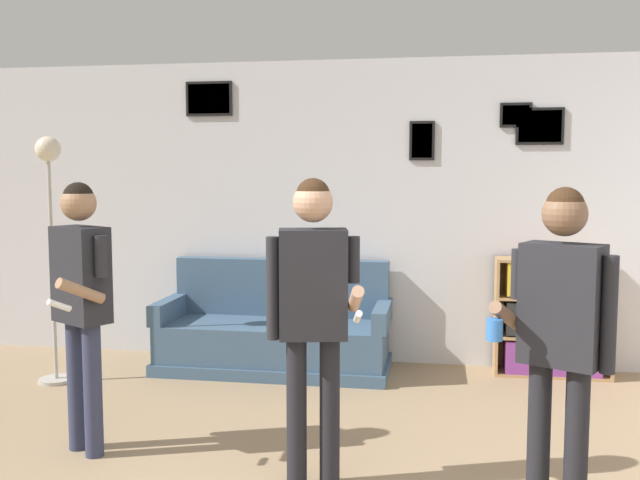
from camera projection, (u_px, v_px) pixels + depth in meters
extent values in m
cube|color=silver|center=(376.00, 213.00, 6.37)|extent=(8.65, 0.06, 2.70)
cube|color=black|center=(422.00, 141.00, 6.20)|extent=(0.22, 0.02, 0.34)
cube|color=beige|center=(422.00, 141.00, 6.19)|extent=(0.17, 0.01, 0.30)
cube|color=black|center=(516.00, 115.00, 6.05)|extent=(0.26, 0.02, 0.21)
cube|color=gray|center=(516.00, 115.00, 6.04)|extent=(0.22, 0.01, 0.16)
cube|color=black|center=(540.00, 126.00, 6.02)|extent=(0.40, 0.02, 0.31)
cube|color=#B2B2BC|center=(540.00, 126.00, 6.02)|extent=(0.35, 0.01, 0.27)
cube|color=black|center=(209.00, 99.00, 6.48)|extent=(0.43, 0.02, 0.31)
cube|color=beige|center=(209.00, 99.00, 6.47)|extent=(0.39, 0.01, 0.27)
cube|color=#3D5670|center=(274.00, 365.00, 6.17)|extent=(2.00, 0.80, 0.10)
cube|color=#3D5670|center=(273.00, 341.00, 6.15)|extent=(1.94, 0.74, 0.32)
cube|color=#3D5670|center=(282.00, 287.00, 6.43)|extent=(1.94, 0.14, 0.51)
cube|color=#3D5670|center=(170.00, 309.00, 6.28)|extent=(0.12, 0.74, 0.18)
cube|color=#3D5670|center=(382.00, 316.00, 5.97)|extent=(0.12, 0.74, 0.18)
cube|color=#A87F51|center=(496.00, 315.00, 6.06)|extent=(0.02, 0.30, 0.99)
cube|color=#A87F51|center=(611.00, 319.00, 5.91)|extent=(0.02, 0.30, 0.99)
cube|color=#A87F51|center=(550.00, 314.00, 6.12)|extent=(0.95, 0.01, 0.99)
cube|color=#A87F51|center=(551.00, 373.00, 6.03)|extent=(0.90, 0.30, 0.02)
cube|color=#A87F51|center=(554.00, 260.00, 5.94)|extent=(0.90, 0.30, 0.02)
cube|color=#A87F51|center=(552.00, 337.00, 6.00)|extent=(0.90, 0.30, 0.02)
cube|color=#A87F51|center=(553.00, 298.00, 5.97)|extent=(0.90, 0.30, 0.02)
cube|color=#7F3889|center=(552.00, 356.00, 6.01)|extent=(0.78, 0.26, 0.28)
cube|color=black|center=(553.00, 318.00, 5.97)|extent=(0.78, 0.26, 0.28)
cube|color=gold|center=(554.00, 279.00, 5.94)|extent=(0.78, 0.26, 0.28)
cylinder|color=#ADA89E|center=(56.00, 380.00, 5.84)|extent=(0.28, 0.28, 0.03)
cylinder|color=#ADA89E|center=(52.00, 271.00, 5.75)|extent=(0.03, 0.03, 1.78)
sphere|color=beige|center=(48.00, 149.00, 5.66)|extent=(0.20, 0.20, 0.20)
cylinder|color=#2D334C|center=(76.00, 385.00, 4.39)|extent=(0.11, 0.11, 0.81)
cylinder|color=#2D334C|center=(93.00, 390.00, 4.28)|extent=(0.11, 0.11, 0.81)
cube|color=#232328|center=(81.00, 275.00, 4.27)|extent=(0.41, 0.35, 0.58)
sphere|color=#997051|center=(78.00, 203.00, 4.23)|extent=(0.21, 0.21, 0.21)
sphere|color=black|center=(78.00, 197.00, 4.22)|extent=(0.18, 0.18, 0.18)
cylinder|color=#232328|center=(101.00, 256.00, 4.12)|extent=(0.07, 0.07, 0.24)
cylinder|color=#997051|center=(81.00, 291.00, 4.03)|extent=(0.20, 0.29, 0.18)
cylinder|color=white|center=(59.00, 305.00, 3.94)|extent=(0.10, 0.14, 0.09)
cylinder|color=#232328|center=(62.00, 275.00, 4.41)|extent=(0.07, 0.07, 0.54)
cylinder|color=black|center=(297.00, 413.00, 3.86)|extent=(0.11, 0.11, 0.83)
cylinder|color=black|center=(330.00, 412.00, 3.87)|extent=(0.11, 0.11, 0.83)
cube|color=#232328|center=(313.00, 284.00, 3.80)|extent=(0.39, 0.27, 0.59)
sphere|color=tan|center=(313.00, 202.00, 3.75)|extent=(0.21, 0.21, 0.21)
sphere|color=#382314|center=(313.00, 195.00, 3.75)|extent=(0.18, 0.18, 0.18)
cylinder|color=#232328|center=(353.00, 260.00, 3.79)|extent=(0.07, 0.07, 0.25)
cylinder|color=tan|center=(355.00, 299.00, 3.67)|extent=(0.12, 0.31, 0.19)
cylinder|color=white|center=(358.00, 317.00, 3.54)|extent=(0.06, 0.15, 0.09)
cylinder|color=#232328|center=(273.00, 288.00, 3.79)|extent=(0.07, 0.07, 0.55)
cylinder|color=black|center=(539.00, 443.00, 3.46)|extent=(0.11, 0.11, 0.81)
cylinder|color=black|center=(576.00, 451.00, 3.35)|extent=(0.11, 0.11, 0.81)
cube|color=#232328|center=(562.00, 304.00, 3.34)|extent=(0.41, 0.34, 0.57)
sphere|color=brown|center=(565.00, 214.00, 3.30)|extent=(0.21, 0.21, 0.21)
sphere|color=#382314|center=(565.00, 206.00, 3.30)|extent=(0.18, 0.18, 0.18)
cylinder|color=#232328|center=(609.00, 315.00, 3.21)|extent=(0.07, 0.07, 0.54)
cylinder|color=#232328|center=(518.00, 274.00, 3.46)|extent=(0.07, 0.07, 0.24)
cylinder|color=brown|center=(506.00, 316.00, 3.37)|extent=(0.19, 0.29, 0.18)
cylinder|color=blue|center=(494.00, 330.00, 3.27)|extent=(0.08, 0.08, 0.10)
cylinder|color=red|center=(528.00, 253.00, 5.97)|extent=(0.09, 0.09, 0.09)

